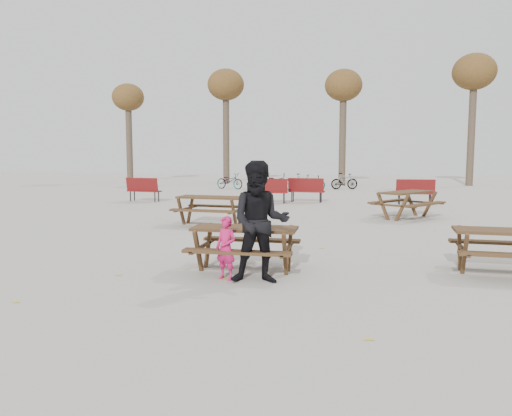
% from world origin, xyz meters
% --- Properties ---
extents(ground, '(80.00, 80.00, 0.00)m').
position_xyz_m(ground, '(0.00, 0.00, 0.00)').
color(ground, gray).
rests_on(ground, ground).
extents(main_picnic_table, '(1.80, 1.45, 0.78)m').
position_xyz_m(main_picnic_table, '(0.00, 0.00, 0.59)').
color(main_picnic_table, '#342013').
rests_on(main_picnic_table, ground).
extents(food_tray, '(0.18, 0.11, 0.03)m').
position_xyz_m(food_tray, '(0.13, -0.04, 0.79)').
color(food_tray, white).
rests_on(food_tray, main_picnic_table).
extents(bread_roll, '(0.14, 0.06, 0.05)m').
position_xyz_m(bread_roll, '(0.13, -0.04, 0.83)').
color(bread_roll, tan).
rests_on(bread_roll, food_tray).
extents(soda_bottle, '(0.07, 0.07, 0.17)m').
position_xyz_m(soda_bottle, '(-0.32, -0.07, 0.85)').
color(soda_bottle, silver).
rests_on(soda_bottle, main_picnic_table).
extents(child, '(0.45, 0.38, 1.04)m').
position_xyz_m(child, '(-0.17, -0.64, 0.52)').
color(child, '#BE1756').
rests_on(child, ground).
extents(adult, '(1.04, 0.87, 1.94)m').
position_xyz_m(adult, '(0.41, -0.72, 0.97)').
color(adult, black).
rests_on(adult, ground).
extents(picnic_table_east, '(1.84, 1.52, 0.76)m').
position_xyz_m(picnic_table_east, '(4.44, 0.63, 0.38)').
color(picnic_table_east, '#342013').
rests_on(picnic_table_east, ground).
extents(picnic_table_north, '(2.05, 1.72, 0.82)m').
position_xyz_m(picnic_table_north, '(-2.17, 5.33, 0.41)').
color(picnic_table_north, '#342013').
rests_on(picnic_table_north, ground).
extents(picnic_table_far, '(2.46, 2.55, 0.85)m').
position_xyz_m(picnic_table_far, '(3.48, 7.99, 0.43)').
color(picnic_table_far, '#342013').
rests_on(picnic_table_far, ground).
extents(park_bench_row, '(12.77, 1.75, 1.03)m').
position_xyz_m(park_bench_row, '(-1.12, 12.12, 0.52)').
color(park_bench_row, maroon).
rests_on(park_bench_row, ground).
extents(bicycle_row, '(8.27, 2.40, 0.96)m').
position_xyz_m(bicycle_row, '(-2.25, 19.85, 0.46)').
color(bicycle_row, black).
rests_on(bicycle_row, ground).
extents(tree_row, '(32.17, 3.52, 8.26)m').
position_xyz_m(tree_row, '(0.90, 25.15, 6.19)').
color(tree_row, '#382B21').
rests_on(tree_row, ground).
extents(fallen_leaves, '(11.00, 11.00, 0.01)m').
position_xyz_m(fallen_leaves, '(0.50, 2.50, 0.00)').
color(fallen_leaves, gold).
rests_on(fallen_leaves, ground).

